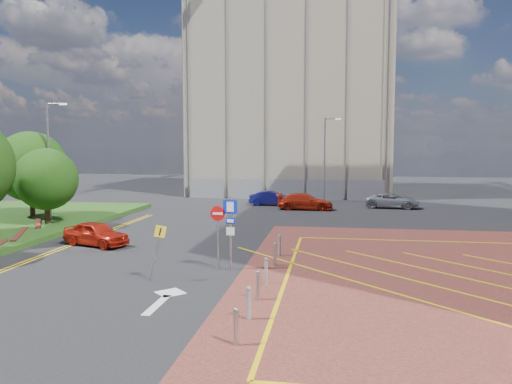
% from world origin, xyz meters
% --- Properties ---
extents(ground, '(140.00, 140.00, 0.00)m').
position_xyz_m(ground, '(0.00, 0.00, 0.00)').
color(ground, black).
rests_on(ground, ground).
extents(tree_c, '(4.00, 4.00, 4.90)m').
position_xyz_m(tree_c, '(-13.50, 10.00, 3.19)').
color(tree_c, '#3D2B1C').
rests_on(tree_c, grass_bed).
extents(tree_d, '(5.00, 5.00, 6.08)m').
position_xyz_m(tree_d, '(-16.50, 13.00, 3.87)').
color(tree_d, '#3D2B1C').
rests_on(tree_d, grass_bed).
extents(lamp_left_far, '(1.53, 0.16, 8.00)m').
position_xyz_m(lamp_left_far, '(-14.42, 12.00, 4.66)').
color(lamp_left_far, '#9EA0A8').
rests_on(lamp_left_far, grass_bed).
extents(lamp_back, '(1.53, 0.16, 8.00)m').
position_xyz_m(lamp_back, '(4.08, 28.00, 4.36)').
color(lamp_back, '#9EA0A8').
rests_on(lamp_back, ground).
extents(sign_cluster, '(1.17, 0.12, 3.20)m').
position_xyz_m(sign_cluster, '(0.30, 0.98, 1.95)').
color(sign_cluster, '#9EA0A8').
rests_on(sign_cluster, ground).
extents(warning_sign, '(0.73, 0.41, 2.25)m').
position_xyz_m(warning_sign, '(-1.98, -1.20, 1.43)').
color(warning_sign, '#9EA0A8').
rests_on(warning_sign, ground).
extents(bollard_row, '(0.14, 11.14, 0.90)m').
position_xyz_m(bollard_row, '(2.30, -1.67, 0.47)').
color(bollard_row, '#9EA0A8').
rests_on(bollard_row, forecourt).
extents(construction_building, '(21.20, 19.20, 22.00)m').
position_xyz_m(construction_building, '(0.00, 40.00, 11.00)').
color(construction_building, '#B1A290').
rests_on(construction_building, ground).
extents(construction_fence, '(21.60, 0.06, 2.00)m').
position_xyz_m(construction_fence, '(1.00, 30.00, 1.00)').
color(construction_fence, gray).
rests_on(construction_fence, ground).
extents(car_red_left, '(4.09, 2.72, 1.29)m').
position_xyz_m(car_red_left, '(-7.72, 5.13, 0.65)').
color(car_red_left, '#AE1C0E').
rests_on(car_red_left, ground).
extents(car_blue_back, '(3.91, 1.39, 1.28)m').
position_xyz_m(car_blue_back, '(-0.67, 24.67, 0.64)').
color(car_blue_back, '#11125C').
rests_on(car_blue_back, ground).
extents(car_red_back, '(4.70, 1.96, 1.36)m').
position_xyz_m(car_red_back, '(2.51, 22.10, 0.68)').
color(car_red_back, red).
rests_on(car_red_back, ground).
extents(car_silver_back, '(4.84, 2.70, 1.28)m').
position_xyz_m(car_silver_back, '(9.86, 24.31, 0.64)').
color(car_silver_back, '#A6A7AD').
rests_on(car_silver_back, ground).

